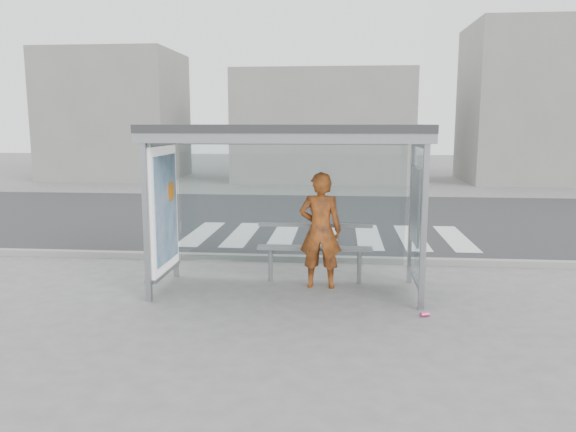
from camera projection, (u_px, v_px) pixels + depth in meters
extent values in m
plane|color=#60605E|center=(287.00, 291.00, 8.91)|extent=(80.00, 80.00, 0.00)
cube|color=#2D2D2F|center=(310.00, 218.00, 15.79)|extent=(30.00, 10.00, 0.01)
cube|color=gray|center=(296.00, 259.00, 10.82)|extent=(30.00, 0.18, 0.12)
cube|color=silver|center=(202.00, 234.00, 13.56)|extent=(0.55, 3.00, 0.00)
cube|color=silver|center=(242.00, 234.00, 13.47)|extent=(0.55, 3.00, 0.00)
cube|color=silver|center=(284.00, 235.00, 13.38)|extent=(0.55, 3.00, 0.00)
cube|color=silver|center=(326.00, 236.00, 13.29)|extent=(0.55, 3.00, 0.00)
cube|color=silver|center=(368.00, 237.00, 13.19)|extent=(0.55, 3.00, 0.00)
cube|color=silver|center=(411.00, 238.00, 13.10)|extent=(0.55, 3.00, 0.00)
cube|color=silver|center=(455.00, 238.00, 13.01)|extent=(0.55, 3.00, 0.00)
cube|color=gray|center=(146.00, 219.00, 8.20)|extent=(0.08, 0.08, 2.50)
cube|color=gray|center=(424.00, 224.00, 7.84)|extent=(0.08, 0.08, 2.50)
cube|color=gray|center=(174.00, 206.00, 9.58)|extent=(0.08, 0.08, 2.50)
cube|color=gray|center=(412.00, 209.00, 9.21)|extent=(0.08, 0.08, 2.50)
cube|color=#2D2D30|center=(287.00, 128.00, 8.49)|extent=(4.25, 1.65, 0.12)
cube|color=gray|center=(281.00, 137.00, 7.77)|extent=(4.25, 0.06, 0.18)
cube|color=white|center=(291.00, 204.00, 9.39)|extent=(3.80, 0.02, 2.00)
cube|color=white|center=(161.00, 209.00, 8.88)|extent=(0.15, 1.25, 2.00)
cube|color=teal|center=(166.00, 209.00, 8.88)|extent=(0.01, 1.10, 1.70)
cylinder|color=orange|center=(171.00, 191.00, 9.08)|extent=(0.02, 0.32, 0.32)
cube|color=white|center=(417.00, 212.00, 8.52)|extent=(0.03, 1.25, 2.00)
cube|color=beige|center=(415.00, 205.00, 8.55)|extent=(0.03, 0.86, 1.16)
cube|color=slate|center=(116.00, 116.00, 27.02)|extent=(6.00, 5.00, 6.00)
cube|color=slate|center=(323.00, 126.00, 26.19)|extent=(8.00, 5.00, 5.00)
cube|color=slate|center=(524.00, 104.00, 25.20)|extent=(5.00, 5.00, 7.00)
imported|color=orange|center=(320.00, 230.00, 9.00)|extent=(0.70, 0.47, 1.88)
cube|color=gray|center=(315.00, 248.00, 9.34)|extent=(1.91, 0.23, 0.05)
cylinder|color=gray|center=(270.00, 265.00, 9.46)|extent=(0.07, 0.07, 0.56)
cylinder|color=gray|center=(359.00, 267.00, 9.32)|extent=(0.07, 0.07, 0.56)
cube|color=gray|center=(315.00, 225.00, 9.37)|extent=(1.91, 0.04, 0.06)
cylinder|color=#E5437F|center=(425.00, 314.00, 7.74)|extent=(0.14, 0.11, 0.07)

